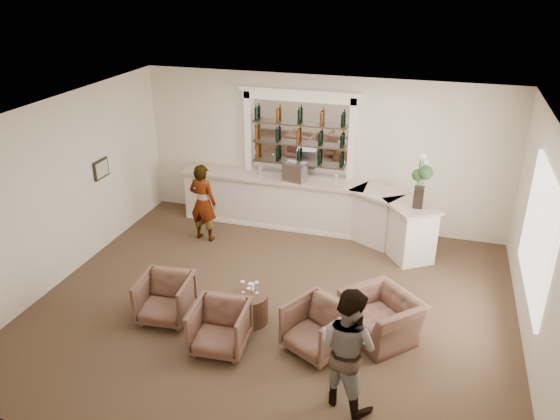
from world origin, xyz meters
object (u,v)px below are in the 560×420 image
Objects in this scene: armchair_left at (165,298)px; armchair_far at (381,317)px; bar_counter at (308,206)px; espresso_machine at (295,172)px; sommelier at (203,203)px; cocktail_table at (250,308)px; armchair_right at (317,328)px; guest at (347,348)px; armchair_center at (220,327)px; flower_vase at (421,177)px.

armchair_left reaches higher than armchair_far.
armchair_far is at bearing -58.75° from bar_counter.
armchair_far is 2.48× the size of espresso_machine.
sommelier is 2.04m from espresso_machine.
cocktail_table is 0.70× the size of armchair_right.
guest is (1.82, -1.34, 0.62)m from cocktail_table.
cocktail_table is 0.55× the size of armchair_far.
bar_counter is at bearing -144.95° from sommelier.
espresso_machine is (-2.04, 4.84, 0.46)m from guest.
guest is 2.14m from armchair_center.
armchair_left is (-1.34, -0.33, 0.13)m from cocktail_table.
flower_vase is (0.56, 4.19, 0.88)m from guest.
cocktail_table is 4.01m from flower_vase.
guest reaches higher than armchair_left.
armchair_right is at bearing -102.11° from armchair_far.
guest is 1.65m from armchair_far.
bar_counter is at bearing 134.06° from armchair_right.
armchair_far is at bearing -74.56° from guest.
guest reaches higher than cocktail_table.
armchair_far is (4.02, -2.29, -0.48)m from sommelier.
cocktail_table is at bearing -91.23° from bar_counter.
sommelier is at bearing -166.51° from armchair_far.
armchair_center is at bearing -27.55° from armchair_left.
armchair_right is 1.95× the size of espresso_machine.
armchair_left is 1.01× the size of armchair_center.
espresso_machine is at bearing -41.60° from guest.
armchair_center is (1.73, -3.29, -0.46)m from sommelier.
bar_counter is at bearing 64.09° from armchair_left.
armchair_far is (2.29, 1.00, -0.02)m from armchair_center.
armchair_left is (-1.42, -3.88, -0.19)m from bar_counter.
armchair_far is at bearing -47.73° from espresso_machine.
armchair_right is at bearing 11.46° from armchair_center.
armchair_right is at bearing -7.27° from armchair_left.
cocktail_table is 0.36× the size of sommelier.
sommelier is 0.96× the size of guest.
cocktail_table is 2.35m from guest.
bar_counter is 0.82m from espresso_machine.
armchair_far is 1.01× the size of flower_vase.
armchair_far is (0.88, 0.61, -0.04)m from armchair_right.
bar_counter is 6.63× the size of armchair_right.
guest is at bearing -70.29° from bar_counter.
armchair_far is 4.15m from espresso_machine.
espresso_machine is (-0.03, 4.30, 0.96)m from armchair_center.
sommelier reaches higher than armchair_center.
armchair_left is at bearing -139.52° from flower_vase.
armchair_left is (0.58, -2.83, -0.46)m from sommelier.
armchair_center is 0.77× the size of flower_vase.
armchair_right is 0.80× the size of flower_vase.
armchair_far is (3.44, 0.54, -0.03)m from armchair_left.
cocktail_table is 3.68m from espresso_machine.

